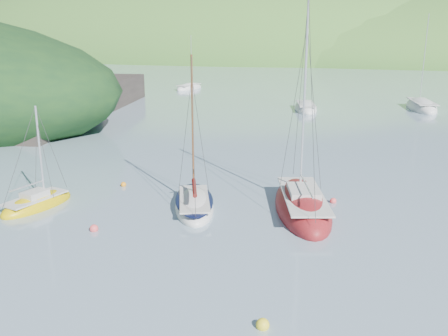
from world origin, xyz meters
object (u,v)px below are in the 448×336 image
(distant_sloop_a, at_px, (306,109))
(distant_sloop_b, at_px, (421,108))
(sailboat_yellow, at_px, (37,204))
(sloop_red, at_px, (302,207))
(distant_sloop_c, at_px, (189,88))
(daysailer_white, at_px, (194,205))

(distant_sloop_a, xyz_separation_m, distant_sloop_b, (14.51, 5.51, 0.02))
(distant_sloop_a, height_order, distant_sloop_b, distant_sloop_b)
(sailboat_yellow, relative_size, distant_sloop_b, 0.51)
(sloop_red, relative_size, distant_sloop_b, 1.01)
(distant_sloop_b, distance_m, distant_sloop_c, 38.91)
(daysailer_white, relative_size, sailboat_yellow, 1.45)
(sailboat_yellow, relative_size, distant_sloop_a, 0.60)
(sloop_red, bearing_deg, distant_sloop_b, 60.49)
(distant_sloop_a, height_order, distant_sloop_c, distant_sloop_a)
(distant_sloop_b, xyz_separation_m, distant_sloop_c, (-37.36, 10.87, -0.04))
(distant_sloop_c, bearing_deg, distant_sloop_a, -24.72)
(sloop_red, distance_m, distant_sloop_c, 60.50)
(distant_sloop_b, relative_size, distant_sloop_c, 1.33)
(daysailer_white, distance_m, sloop_red, 6.50)
(distant_sloop_a, bearing_deg, sloop_red, -95.95)
(distant_sloop_c, bearing_deg, sailboat_yellow, -66.60)
(daysailer_white, bearing_deg, sailboat_yellow, 173.57)
(distant_sloop_b, bearing_deg, distant_sloop_c, 152.89)
(daysailer_white, xyz_separation_m, distant_sloop_b, (15.34, 44.11, -0.01))
(distant_sloop_b, bearing_deg, distant_sloop_a, -170.11)
(sailboat_yellow, bearing_deg, sloop_red, 27.36)
(sailboat_yellow, height_order, distant_sloop_a, distant_sloop_a)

